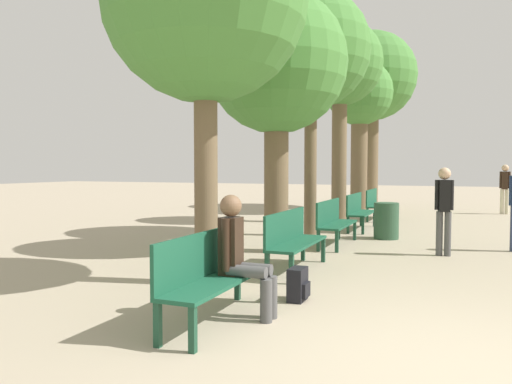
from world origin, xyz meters
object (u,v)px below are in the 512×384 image
bench_row_2 (333,219)px  tree_row_4 (360,99)px  bench_row_0 (210,270)px  backpack (298,285)px  trash_bin (386,221)px  pedestrian_far (505,186)px  person_seated (241,253)px  bench_row_3 (358,209)px  tree_row_3 (340,67)px  bench_row_1 (292,236)px  tree_row_5 (372,79)px  tree_row_2 (311,51)px  tree_row_0 (205,1)px  tree_row_1 (276,66)px  bench_row_4 (375,202)px  pedestrian_near (444,205)px

bench_row_2 → tree_row_4: 7.90m
bench_row_0 → backpack: size_ratio=4.57×
bench_row_0 → trash_bin: 6.79m
backpack → pedestrian_far: size_ratio=0.23×
person_seated → backpack: bearing=66.1°
bench_row_3 → trash_bin: 1.62m
tree_row_3 → person_seated: size_ratio=4.42×
tree_row_3 → person_seated: tree_row_3 is taller
bench_row_1 → tree_row_4: (-0.81, 9.80, 3.37)m
bench_row_2 → pedestrian_far: bearing=66.7°
tree_row_4 → pedestrian_far: size_ratio=3.12×
tree_row_5 → backpack: 14.71m
tree_row_4 → bench_row_2: bearing=-83.5°
bench_row_2 → tree_row_2: (-0.81, 1.14, 3.68)m
bench_row_3 → tree_row_2: bearing=-117.6°
tree_row_3 → tree_row_4: tree_row_3 is taller
tree_row_0 → tree_row_3: tree_row_3 is taller
bench_row_3 → backpack: 7.04m
tree_row_4 → tree_row_1: bearing=-90.0°
tree_row_2 → pedestrian_far: (4.59, 7.62, -3.25)m
tree_row_2 → tree_row_4: bearing=90.0°
tree_row_4 → backpack: tree_row_4 is taller
tree_row_1 → pedestrian_far: size_ratio=2.89×
tree_row_3 → tree_row_5: (0.00, 5.46, 0.57)m
trash_bin → tree_row_4: bearing=106.3°
bench_row_3 → bench_row_4: (0.00, 2.70, 0.00)m
tree_row_3 → trash_bin: size_ratio=7.16×
bench_row_4 → tree_row_0: bearing=-95.0°
bench_row_0 → bench_row_2: 5.39m
tree_row_1 → trash_bin: 4.29m
bench_row_4 → tree_row_2: (-0.81, -4.25, 3.68)m
tree_row_2 → tree_row_5: bearing=90.0°
bench_row_2 → bench_row_4: same height
bench_row_0 → pedestrian_far: size_ratio=1.07×
bench_row_2 → tree_row_3: tree_row_3 is taller
bench_row_4 → tree_row_3: (-0.81, -1.32, 3.87)m
bench_row_0 → tree_row_0: 3.65m
bench_row_0 → tree_row_3: size_ratio=0.31×
bench_row_3 → tree_row_0: size_ratio=0.35×
bench_row_1 → tree_row_1: (-0.81, 1.54, 2.92)m
pedestrian_far → bench_row_2: bearing=-113.3°
bench_row_0 → pedestrian_far: pedestrian_far is taller
tree_row_3 → bench_row_0: bearing=-85.1°
tree_row_0 → tree_row_4: size_ratio=1.00×
tree_row_0 → pedestrian_near: 5.39m
bench_row_4 → pedestrian_near: size_ratio=1.14×
bench_row_2 → tree_row_2: 3.94m
tree_row_2 → tree_row_5: 8.43m
person_seated → tree_row_3: bearing=96.5°
bench_row_2 → pedestrian_near: bearing=-12.1°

